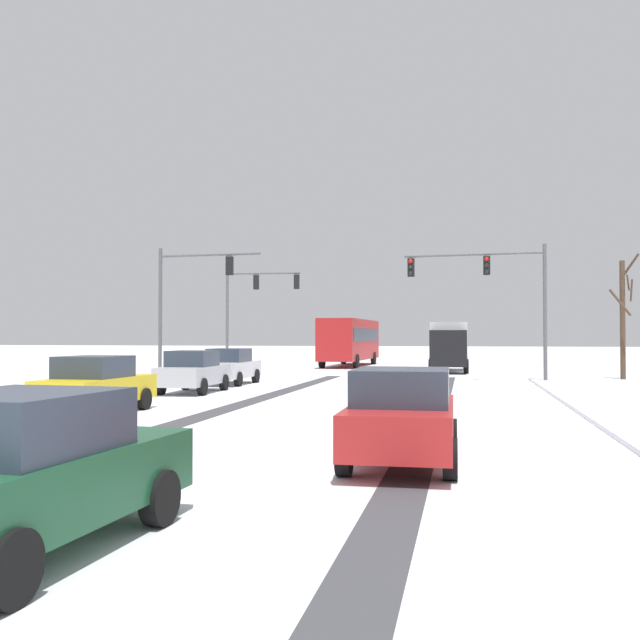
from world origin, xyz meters
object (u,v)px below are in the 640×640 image
object	(u,v)px
traffic_signal_near_right	(494,284)
bare_tree_sidewalk_far	(623,315)
car_yellow_cab_third	(96,385)
car_dark_green_sixth	(24,472)
box_truck_delivery	(449,345)
car_silver_second	(193,371)
car_red_fourth	(402,416)
traffic_signal_far_left	(252,298)
traffic_signal_near_left	(187,291)
bus_oncoming	(350,339)
car_white_lead	(230,366)

from	to	relation	value
traffic_signal_near_right	bare_tree_sidewalk_far	distance (m)	7.47
car_yellow_cab_third	car_dark_green_sixth	xyz separation A→B (m)	(5.81, -11.84, 0.00)
traffic_signal_near_right	car_dark_green_sixth	xyz separation A→B (m)	(-5.66, -28.33, -3.86)
car_dark_green_sixth	box_truck_delivery	bearing A→B (deg)	85.00
car_silver_second	car_red_fourth	world-z (taller)	same
car_dark_green_sixth	car_yellow_cab_third	bearing A→B (deg)	116.15
traffic_signal_far_left	bare_tree_sidewalk_far	bearing A→B (deg)	-12.12
traffic_signal_far_left	car_silver_second	xyz separation A→B (m)	(2.81, -16.81, -3.77)
car_red_fourth	car_dark_green_sixth	xyz separation A→B (m)	(-3.26, -5.76, 0.00)
car_silver_second	car_yellow_cab_third	bearing A→B (deg)	-88.94
traffic_signal_near_left	car_dark_green_sixth	size ratio (longest dim) A/B	1.55
traffic_signal_near_left	traffic_signal_near_right	xyz separation A→B (m)	(14.63, 2.21, 0.29)
car_silver_second	traffic_signal_near_right	bearing A→B (deg)	37.47
car_red_fourth	bus_oncoming	bearing A→B (deg)	100.42
traffic_signal_near_left	car_yellow_cab_third	distance (m)	15.05
car_silver_second	car_dark_green_sixth	world-z (taller)	same
traffic_signal_near_left	traffic_signal_near_right	world-z (taller)	same
traffic_signal_far_left	bus_oncoming	distance (m)	10.32
traffic_signal_far_left	car_dark_green_sixth	distance (m)	37.47
traffic_signal_far_left	car_white_lead	world-z (taller)	traffic_signal_far_left
traffic_signal_far_left	car_yellow_cab_third	bearing A→B (deg)	-83.12
traffic_signal_near_right	car_white_lead	distance (m)	13.04
traffic_signal_far_left	box_truck_delivery	xyz separation A→B (m)	(12.09, 1.92, -2.95)
car_white_lead	car_red_fourth	bearing A→B (deg)	-63.10
traffic_signal_near_right	car_red_fourth	bearing A→B (deg)	-96.07
car_white_lead	car_dark_green_sixth	world-z (taller)	same
traffic_signal_near_left	car_dark_green_sixth	world-z (taller)	traffic_signal_near_left
traffic_signal_far_left	car_red_fourth	size ratio (longest dim) A/B	1.58
traffic_signal_far_left	car_silver_second	size ratio (longest dim) A/B	1.57
traffic_signal_near_left	bus_oncoming	size ratio (longest dim) A/B	0.59
traffic_signal_far_left	car_white_lead	bearing A→B (deg)	-77.55
car_silver_second	box_truck_delivery	size ratio (longest dim) A/B	0.56
car_yellow_cab_third	bare_tree_sidewalk_far	world-z (taller)	bare_tree_sidewalk_far
traffic_signal_near_right	box_truck_delivery	bearing A→B (deg)	103.28
traffic_signal_near_left	box_truck_delivery	xyz separation A→B (m)	(12.31, 12.05, -2.74)
car_dark_green_sixth	bare_tree_sidewalk_far	bearing A→B (deg)	69.08
traffic_signal_far_left	car_silver_second	bearing A→B (deg)	-80.52
bus_oncoming	traffic_signal_far_left	bearing A→B (deg)	-118.71
car_white_lead	car_silver_second	bearing A→B (deg)	-88.23
car_dark_green_sixth	traffic_signal_near_right	bearing A→B (deg)	78.71
traffic_signal_far_left	car_yellow_cab_third	xyz separation A→B (m)	(2.95, -24.40, -3.77)
car_red_fourth	car_dark_green_sixth	bearing A→B (deg)	-119.50
traffic_signal_near_right	car_red_fourth	world-z (taller)	traffic_signal_near_right
car_white_lead	box_truck_delivery	bearing A→B (deg)	55.94
traffic_signal_near_right	car_white_lead	bearing A→B (deg)	-160.66
traffic_signal_far_left	box_truck_delivery	world-z (taller)	traffic_signal_far_left
car_white_lead	car_red_fourth	world-z (taller)	same
car_silver_second	car_red_fourth	size ratio (longest dim) A/B	1.00
traffic_signal_far_left	traffic_signal_near_left	bearing A→B (deg)	-91.19
traffic_signal_near_left	bus_oncoming	distance (m)	19.69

